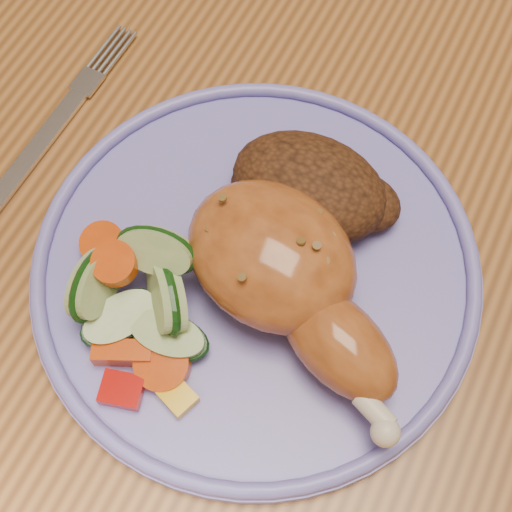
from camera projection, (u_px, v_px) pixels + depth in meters
name	position (u px, v px, depth m)	size (l,w,h in m)	color
ground	(328.00, 395.00, 1.20)	(4.00, 4.00, 0.00)	brown
dining_table	(400.00, 199.00, 0.60)	(0.90, 1.40, 0.75)	#935A27
plate	(256.00, 269.00, 0.47)	(0.30, 0.30, 0.01)	#6F67C0
plate_rim	(256.00, 263.00, 0.46)	(0.30, 0.30, 0.01)	#6F67C0
chicken_leg	(287.00, 276.00, 0.43)	(0.18, 0.14, 0.06)	#AA5923
rice_pilaf	(312.00, 188.00, 0.47)	(0.12, 0.08, 0.05)	#412310
vegetable_pile	(139.00, 302.00, 0.44)	(0.12, 0.12, 0.06)	#A50A05
fork	(55.00, 125.00, 0.53)	(0.02, 0.17, 0.00)	silver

